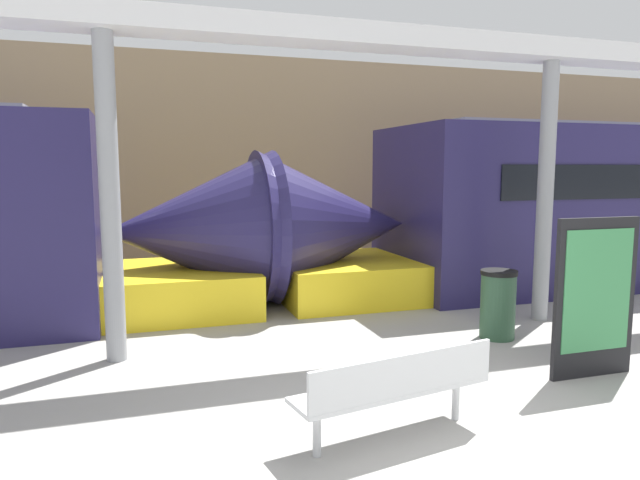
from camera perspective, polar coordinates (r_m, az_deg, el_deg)
ground_plane at (r=5.17m, az=12.59°, el=-19.78°), size 60.00×60.00×0.00m
station_wall at (r=14.06m, az=-8.06°, el=7.81°), size 56.00×0.20×5.00m
bench_near at (r=5.05m, az=7.69°, el=-14.19°), size 1.88×0.76×0.80m
trash_bin at (r=8.24m, az=17.37°, el=-6.14°), size 0.49×0.49×0.95m
poster_board at (r=7.05m, az=25.80°, el=-5.17°), size 1.06×0.07×1.80m
support_column_near at (r=7.20m, az=-20.27°, el=3.71°), size 0.24×0.24×3.90m
support_column_far at (r=9.28m, az=21.60°, el=4.33°), size 0.24×0.24×3.90m
canopy_beam at (r=7.39m, az=-21.02°, el=20.09°), size 28.00×0.60×0.28m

